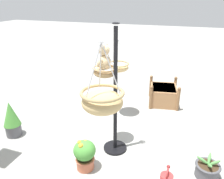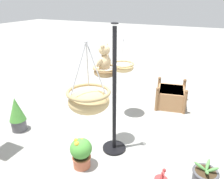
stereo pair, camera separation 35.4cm
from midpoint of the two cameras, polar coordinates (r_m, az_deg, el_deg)
ground_plane at (r=4.55m, az=3.35°, el=-13.83°), size 40.00×40.00×0.00m
display_pole_central at (r=4.03m, az=3.13°, el=-6.88°), size 0.44×0.44×2.35m
hanging_basket_with_teddy at (r=3.93m, az=0.80°, el=4.68°), size 0.43×0.43×0.54m
teddy_bear at (r=3.88m, az=0.50°, el=7.69°), size 0.34×0.30×0.49m
hanging_basket_left_high at (r=2.39m, az=-1.78°, el=-2.77°), size 0.48×0.48×0.77m
hanging_basket_right_low at (r=5.09m, az=4.83°, el=5.78°), size 0.51×0.51×0.75m
wooden_planter_box at (r=6.15m, az=16.45°, el=-1.75°), size 0.99×0.90×0.64m
potted_plant_flowering_red at (r=4.03m, az=25.25°, el=-19.48°), size 0.40×0.40×0.38m
potted_plant_tall_leafy at (r=5.11m, az=-21.40°, el=-5.95°), size 0.35×0.35×0.77m
potted_plant_small_succulent at (r=3.89m, az=-5.25°, el=-15.82°), size 0.37×0.37×0.56m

